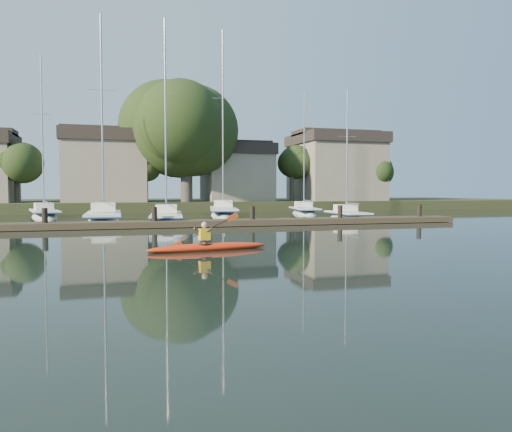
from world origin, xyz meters
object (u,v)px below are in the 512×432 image
object	(u,v)px
kayak	(208,246)
sailboat_6	(223,218)
sailboat_1	(104,226)
sailboat_2	(166,225)
sailboat_5	(44,219)
sailboat_4	(347,222)
dock	(205,223)
sailboat_7	(304,216)

from	to	relation	value
kayak	sailboat_6	bearing A→B (deg)	67.45
sailboat_1	sailboat_2	bearing A→B (deg)	-16.33
sailboat_1	sailboat_5	size ratio (longest dim) A/B	1.08
sailboat_4	sailboat_6	xyz separation A→B (m)	(-7.73, 8.23, -0.02)
sailboat_6	sailboat_2	bearing A→B (deg)	-114.09
kayak	sailboat_1	world-z (taller)	sailboat_1
dock	sailboat_5	xyz separation A→B (m)	(-10.63, 13.57, -0.38)
kayak	sailboat_1	xyz separation A→B (m)	(-3.85, 17.30, -0.39)
dock	sailboat_7	world-z (taller)	sailboat_7
sailboat_1	sailboat_7	size ratio (longest dim) A/B	1.25
sailboat_4	sailboat_5	size ratio (longest dim) A/B	0.76
sailboat_6	kayak	bearing A→B (deg)	-93.19
sailboat_1	sailboat_5	distance (m)	9.49
dock	sailboat_5	world-z (taller)	sailboat_5
kayak	sailboat_5	bearing A→B (deg)	99.74
sailboat_1	sailboat_4	distance (m)	17.61
kayak	sailboat_2	distance (m)	16.06
dock	sailboat_6	bearing A→B (deg)	72.54
sailboat_1	sailboat_5	bearing A→B (deg)	120.32
dock	sailboat_6	distance (m)	13.02
sailboat_5	sailboat_7	distance (m)	22.22
dock	sailboat_6	size ratio (longest dim) A/B	1.96
kayak	dock	bearing A→B (deg)	71.37
sailboat_1	sailboat_4	xyz separation A→B (m)	(17.58, -1.13, 0.03)
sailboat_6	sailboat_7	world-z (taller)	sailboat_6
sailboat_5	kayak	bearing A→B (deg)	-82.74
sailboat_4	sailboat_5	distance (m)	24.16
kayak	sailboat_6	distance (m)	25.13
sailboat_1	sailboat_7	world-z (taller)	sailboat_1
dock	sailboat_4	world-z (taller)	sailboat_4
sailboat_4	sailboat_7	xyz separation A→B (m)	(-0.06, 8.53, -0.01)
sailboat_1	sailboat_5	xyz separation A→B (m)	(-4.69, 8.26, 0.03)
kayak	dock	xyz separation A→B (m)	(2.09, 11.99, 0.03)
sailboat_2	sailboat_7	bearing A→B (deg)	39.49
sailboat_1	sailboat_6	distance (m)	12.14
kayak	sailboat_5	distance (m)	26.95
kayak	sailboat_7	xyz separation A→B (m)	(13.66, 24.71, -0.36)
dock	sailboat_7	xyz separation A→B (m)	(11.57, 12.72, -0.39)
sailboat_5	sailboat_1	bearing A→B (deg)	-71.63
sailboat_4	sailboat_7	world-z (taller)	sailboat_7
dock	sailboat_4	xyz separation A→B (m)	(11.63, 4.19, -0.38)
kayak	sailboat_5	world-z (taller)	sailboat_5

